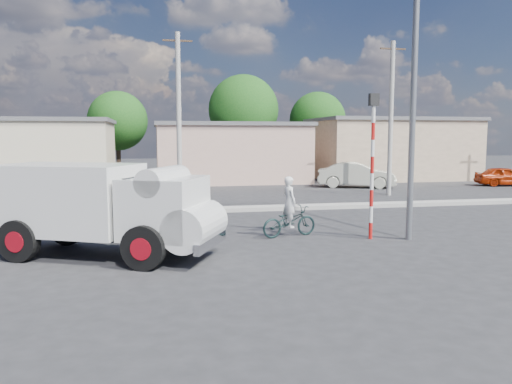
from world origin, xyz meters
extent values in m
plane|color=#27272A|center=(0.00, 0.00, 0.00)|extent=(120.00, 120.00, 0.00)
cube|color=#99968E|center=(0.00, 8.00, 0.08)|extent=(40.00, 0.80, 0.16)
cylinder|color=black|center=(-6.53, 0.65, 0.53)|extent=(1.09, 0.73, 1.06)
cylinder|color=#A80C19|center=(-6.53, 0.65, 0.53)|extent=(0.62, 0.53, 0.52)
cylinder|color=black|center=(-5.68, 2.48, 0.53)|extent=(1.09, 0.73, 1.06)
cylinder|color=#A80C19|center=(-5.68, 2.48, 0.53)|extent=(0.62, 0.53, 0.52)
cylinder|color=black|center=(-3.48, -0.78, 0.53)|extent=(1.09, 0.73, 1.06)
cylinder|color=#A80C19|center=(-3.48, -0.78, 0.53)|extent=(0.62, 0.53, 0.52)
cylinder|color=black|center=(-2.63, 1.05, 0.53)|extent=(1.09, 0.73, 1.06)
cylinder|color=#A80C19|center=(-2.63, 1.05, 0.53)|extent=(0.62, 0.53, 0.52)
cube|color=black|center=(-4.62, 0.87, 0.61)|extent=(4.54, 3.00, 0.17)
cube|color=silver|center=(-5.41, 1.24, 1.49)|extent=(4.03, 3.38, 1.78)
cube|color=silver|center=(-2.97, 0.10, 1.35)|extent=(2.40, 2.52, 1.49)
cylinder|color=silver|center=(-2.23, -0.25, 0.91)|extent=(1.79, 2.23, 1.06)
cylinder|color=silver|center=(-2.97, 0.10, 2.02)|extent=(1.44, 2.07, 0.67)
cube|color=silver|center=(-1.88, -0.41, 0.53)|extent=(0.99, 1.93, 0.27)
cube|color=black|center=(-3.58, 0.38, 1.78)|extent=(0.76, 1.51, 0.67)
imported|color=#162828|center=(0.87, 2.33, 0.48)|extent=(1.93, 1.06, 0.96)
imported|color=white|center=(0.87, 2.33, 0.79)|extent=(0.51, 0.65, 1.58)
imported|color=beige|center=(8.90, 16.09, 0.77)|extent=(4.91, 3.31, 1.53)
imported|color=#A32606|center=(18.50, 15.20, 0.60)|extent=(3.77, 2.22, 1.21)
cylinder|color=red|center=(3.20, 1.50, 0.25)|extent=(0.11, 0.11, 0.50)
cylinder|color=white|center=(3.20, 1.50, 0.75)|extent=(0.11, 0.11, 0.50)
cylinder|color=red|center=(3.20, 1.50, 1.25)|extent=(0.11, 0.11, 0.50)
cylinder|color=white|center=(3.20, 1.50, 1.75)|extent=(0.11, 0.11, 0.50)
cylinder|color=red|center=(3.20, 1.50, 2.25)|extent=(0.11, 0.11, 0.50)
cylinder|color=white|center=(3.20, 1.50, 2.75)|extent=(0.11, 0.11, 0.50)
cylinder|color=red|center=(3.20, 1.50, 3.25)|extent=(0.11, 0.11, 0.50)
cylinder|color=white|center=(3.20, 1.50, 3.75)|extent=(0.11, 0.11, 0.50)
cube|color=black|center=(3.20, 1.50, 4.18)|extent=(0.28, 0.18, 0.36)
cylinder|color=slate|center=(4.30, 1.20, 4.50)|extent=(0.18, 0.18, 9.00)
cube|color=beige|center=(-12.00, 22.00, 2.00)|extent=(12.00, 7.00, 4.00)
cube|color=#59595B|center=(-12.00, 22.00, 4.12)|extent=(12.30, 7.30, 0.24)
cube|color=tan|center=(2.00, 22.00, 1.90)|extent=(10.00, 7.00, 3.80)
cube|color=#59595B|center=(2.00, 22.00, 3.92)|extent=(10.30, 7.30, 0.24)
cube|color=tan|center=(14.00, 22.00, 2.10)|extent=(11.00, 7.00, 4.20)
cube|color=#59595B|center=(14.00, 22.00, 4.32)|extent=(11.30, 7.30, 0.24)
cylinder|color=#38281E|center=(-6.00, 29.00, 1.74)|extent=(0.36, 0.36, 3.47)
sphere|color=#285E1C|center=(-6.00, 29.00, 4.34)|extent=(4.71, 4.71, 4.71)
cylinder|color=#38281E|center=(4.00, 28.00, 2.10)|extent=(0.36, 0.36, 4.20)
sphere|color=#285E1C|center=(4.00, 28.00, 5.25)|extent=(5.70, 5.70, 5.70)
cylinder|color=#38281E|center=(11.00, 30.00, 1.82)|extent=(0.36, 0.36, 3.64)
sphere|color=#285E1C|center=(11.00, 30.00, 4.55)|extent=(4.94, 4.94, 4.94)
cylinder|color=#99968E|center=(-2.00, 12.00, 4.00)|extent=(0.24, 0.24, 8.00)
cube|color=#38281E|center=(-2.00, 12.00, 7.60)|extent=(1.40, 0.08, 0.08)
cylinder|color=#99968E|center=(9.00, 12.00, 4.00)|extent=(0.24, 0.24, 8.00)
cube|color=#38281E|center=(9.00, 12.00, 7.60)|extent=(1.40, 0.08, 0.08)
camera|label=1|loc=(-3.19, -12.41, 3.09)|focal=35.00mm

